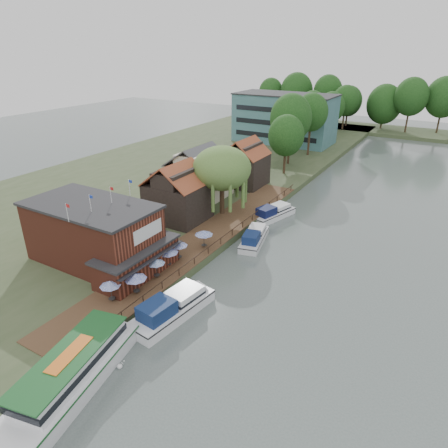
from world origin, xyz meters
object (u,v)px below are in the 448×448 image
Objects in this scene: umbrella_2 at (156,268)px; swan at (120,366)px; umbrella_0 at (111,291)px; cruiser_2 at (274,211)px; willow at (222,181)px; cruiser_0 at (173,305)px; hotel_block at (284,118)px; pub at (106,236)px; cottage_a at (177,192)px; umbrella_4 at (179,250)px; cruiser_1 at (254,236)px; tour_boat at (66,376)px; cottage_b at (199,171)px; umbrella_3 at (168,257)px; umbrella_1 at (136,284)px; umbrella_5 at (204,239)px; cottage_c at (245,162)px.

umbrella_2 reaches higher than swan.
umbrella_0 is 30.32m from cruiser_2.
willow is 24.91m from cruiser_0.
hotel_block reaches higher than umbrella_2.
umbrella_0 is at bearing -42.65° from pub.
willow reaches higher than pub.
umbrella_2 is (7.84, -14.61, -2.96)m from cottage_a.
umbrella_4 is at bearing 37.86° from pub.
swan is at bearing -41.67° from umbrella_0.
cruiser_1 is (4.46, 15.05, -1.21)m from umbrella_2.
tour_boat is (3.63, -15.13, -0.67)m from umbrella_2.
cruiser_1 is at bearing -30.31° from willow.
umbrella_2 is 0.26× the size of cruiser_2.
cottage_b is 3.95× the size of umbrella_3.
pub is at bearing -142.14° from umbrella_4.
cottage_a is at bearing 108.54° from umbrella_0.
umbrella_1 is at bearing -80.85° from cruiser_2.
cruiser_1 is at bearing 2.05° from cottage_a.
umbrella_3 is 0.22× the size of cruiser_0.
pub reaches higher than umbrella_1.
hotel_block is at bearing 97.13° from cottage_a.
cottage_a reaches higher than umbrella_2.
pub is 8.42× the size of umbrella_0.
willow is at bearing 89.59° from tour_boat.
umbrella_1 is (15.03, -74.10, -4.86)m from hotel_block.
umbrella_5 is 5.40× the size of swan.
umbrella_2 is at bearing 114.75° from swan.
cottage_b reaches higher than cruiser_0.
tour_boat reaches higher than cruiser_0.
pub is at bearing -83.57° from hotel_block.
cruiser_2 is at bearing -43.06° from cottage_c.
swan is at bearing -76.87° from umbrella_5.
umbrella_2 is 15.74m from cruiser_1.
swan is at bearing -68.05° from umbrella_3.
umbrella_1 is 0.16× the size of tour_boat.
umbrella_2 is at bearing -82.17° from cruiser_2.
swan is at bearing -63.27° from cottage_a.
cottage_c is 0.57× the size of tour_boat.
tour_boat is at bearing -104.60° from cruiser_1.
willow reaches higher than umbrella_0.
umbrella_3 is (2.94, -16.99, -3.93)m from willow.
umbrella_5 reaches higher than cruiser_1.
umbrella_5 is at bearing 85.61° from tour_boat.
swan is (20.05, -81.91, -6.93)m from hotel_block.
tour_boat is at bearing -54.62° from pub.
umbrella_3 is (14.44, -67.99, -4.86)m from hotel_block.
hotel_block is 84.61m from swan.
umbrella_4 is (0.63, 10.40, 0.00)m from umbrella_0.
cruiser_2 is at bearing 35.35° from willow.
tour_boat is (3.08, -23.81, -0.67)m from umbrella_5.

